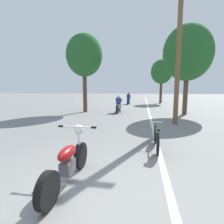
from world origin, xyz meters
TOP-DOWN VIEW (x-y plane):
  - ground_plane at (0.00, 0.00)m, footprint 120.00×120.00m
  - lane_stripe_edge at (1.68, 12.36)m, footprint 0.14×48.00m
  - utility_pole at (2.87, 6.82)m, footprint 1.10×0.24m
  - roadside_tree_right_near at (4.15, 10.57)m, footprint 3.35×3.01m
  - roadside_tree_right_far at (3.40, 20.36)m, footprint 2.63×2.37m
  - roadside_tree_left at (-3.35, 10.63)m, footprint 2.81×2.53m
  - motorcycle_foreground at (-0.24, 0.42)m, footprint 0.87×2.06m
  - motorcycle_rider_lead at (-0.69, 10.76)m, footprint 0.50×2.06m
  - motorcycle_rider_far at (-0.53, 18.23)m, footprint 0.50×2.14m
  - bicycle_parked at (1.60, 2.66)m, footprint 0.44×1.73m

SIDE VIEW (x-z plane):
  - ground_plane at x=0.00m, z-range 0.00..0.00m
  - lane_stripe_edge at x=1.68m, z-range 0.00..0.01m
  - bicycle_parked at x=1.60m, z-range -0.03..0.75m
  - motorcycle_foreground at x=-0.24m, z-range -0.08..0.97m
  - motorcycle_rider_far at x=-0.53m, z-range -0.17..1.22m
  - motorcycle_rider_lead at x=-0.69m, z-range -0.16..1.21m
  - utility_pole at x=2.87m, z-range 0.09..7.09m
  - roadside_tree_right_far at x=3.40m, z-range 1.18..6.64m
  - roadside_tree_right_near at x=4.15m, z-range 1.17..7.41m
  - roadside_tree_left at x=-3.35m, z-range 1.35..7.37m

